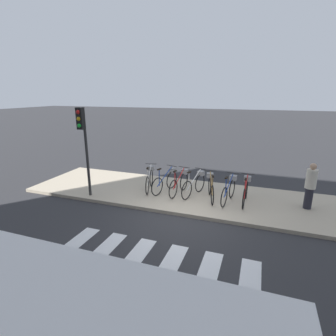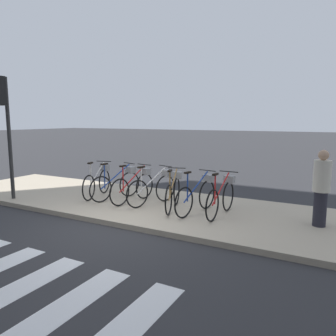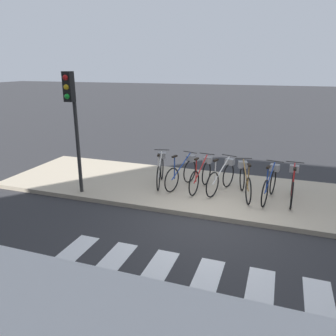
# 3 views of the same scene
# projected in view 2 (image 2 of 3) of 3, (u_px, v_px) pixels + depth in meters

# --- Properties ---
(ground_plane) EXTENTS (120.00, 120.00, 0.00)m
(ground_plane) POSITION_uv_depth(u_px,v_px,m) (114.00, 227.00, 7.03)
(ground_plane) COLOR #2D2D30
(sidewalk) EXTENTS (13.29, 3.43, 0.12)m
(sidewalk) POSITION_uv_depth(u_px,v_px,m) (155.00, 206.00, 8.51)
(sidewalk) COLOR #B7A88E
(sidewalk) RESTS_ON ground_plane
(parked_bicycle_0) EXTENTS (0.57, 1.64, 1.03)m
(parked_bicycle_0) POSITION_uv_depth(u_px,v_px,m) (98.00, 181.00, 9.32)
(parked_bicycle_0) COLOR black
(parked_bicycle_0) RESTS_ON sidewalk
(parked_bicycle_1) EXTENTS (0.60, 1.63, 1.03)m
(parked_bicycle_1) POSITION_uv_depth(u_px,v_px,m) (118.00, 183.00, 9.00)
(parked_bicycle_1) COLOR black
(parked_bicycle_1) RESTS_ON sidewalk
(parked_bicycle_2) EXTENTS (0.46, 1.67, 1.03)m
(parked_bicycle_2) POSITION_uv_depth(u_px,v_px,m) (135.00, 185.00, 8.70)
(parked_bicycle_2) COLOR black
(parked_bicycle_2) RESTS_ON sidewalk
(parked_bicycle_3) EXTENTS (0.62, 1.62, 1.03)m
(parked_bicycle_3) POSITION_uv_depth(u_px,v_px,m) (155.00, 187.00, 8.45)
(parked_bicycle_3) COLOR black
(parked_bicycle_3) RESTS_ON sidewalk
(parked_bicycle_4) EXTENTS (0.61, 1.62, 1.03)m
(parked_bicycle_4) POSITION_uv_depth(u_px,v_px,m) (174.00, 191.00, 8.01)
(parked_bicycle_4) COLOR black
(parked_bicycle_4) RESTS_ON sidewalk
(parked_bicycle_5) EXTENTS (0.46, 1.66, 1.03)m
(parked_bicycle_5) POSITION_uv_depth(u_px,v_px,m) (198.00, 194.00, 7.67)
(parked_bicycle_5) COLOR black
(parked_bicycle_5) RESTS_ON sidewalk
(parked_bicycle_6) EXTENTS (0.46, 1.68, 1.03)m
(parked_bicycle_6) POSITION_uv_depth(u_px,v_px,m) (222.00, 196.00, 7.47)
(parked_bicycle_6) COLOR black
(parked_bicycle_6) RESTS_ON sidewalk
(pedestrian) EXTENTS (0.34, 0.34, 1.57)m
(pedestrian) POSITION_uv_depth(u_px,v_px,m) (321.00, 187.00, 6.63)
(pedestrian) COLOR #23232D
(pedestrian) RESTS_ON sidewalk
(traffic_light) EXTENTS (0.24, 0.40, 3.29)m
(traffic_light) POSITION_uv_depth(u_px,v_px,m) (4.00, 112.00, 8.65)
(traffic_light) COLOR #2D2D2D
(traffic_light) RESTS_ON sidewalk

